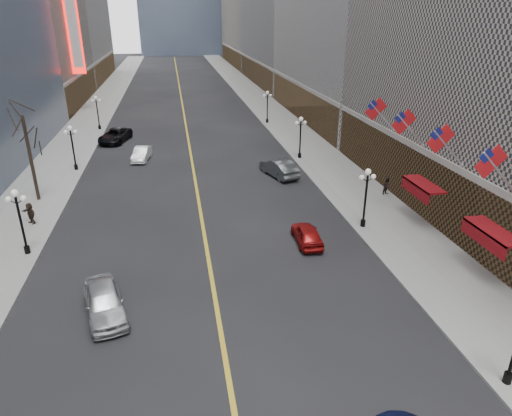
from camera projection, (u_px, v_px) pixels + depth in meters
name	position (u px, v px, depth m)	size (l,w,h in m)	color
sidewalk_east	(276.00, 117.00, 70.78)	(6.00, 230.00, 0.15)	gray
sidewalk_west	(88.00, 124.00, 66.23)	(6.00, 230.00, 0.15)	gray
lane_line	(183.00, 108.00, 77.58)	(0.25, 200.00, 0.02)	gold
streetlamp_east_1	(366.00, 192.00, 33.11)	(1.26, 0.44, 4.52)	black
streetlamp_east_2	(300.00, 133.00, 49.40)	(1.26, 0.44, 4.52)	black
streetlamp_east_3	(267.00, 103.00, 65.70)	(1.26, 0.44, 4.52)	black
streetlamp_west_1	(19.00, 215.00, 29.27)	(1.26, 0.44, 4.52)	black
streetlamp_west_2	(72.00, 143.00, 45.56)	(1.26, 0.44, 4.52)	black
streetlamp_west_3	(97.00, 109.00, 61.85)	(1.26, 0.44, 4.52)	black
flag_2	(493.00, 165.00, 24.72)	(2.87, 0.12, 2.87)	#B2B2B7
flag_3	(443.00, 141.00, 29.25)	(2.87, 0.12, 2.87)	#B2B2B7
flag_4	(406.00, 124.00, 33.77)	(2.87, 0.12, 2.87)	#B2B2B7
flag_5	(378.00, 111.00, 38.30)	(2.87, 0.12, 2.87)	#B2B2B7
awning_b	(491.00, 233.00, 26.51)	(1.40, 4.00, 0.93)	maroon
awning_c	(421.00, 186.00, 33.75)	(1.40, 4.00, 0.93)	maroon
theatre_marquee	(74.00, 33.00, 70.28)	(2.00, 0.55, 12.00)	red
tree_west_far	(25.00, 129.00, 36.73)	(3.60, 3.60, 7.92)	#2D231C
car_nb_near	(104.00, 302.00, 24.05)	(1.96, 4.87, 1.66)	silver
car_nb_mid	(142.00, 154.00, 49.83)	(1.50, 4.29, 1.41)	white
car_nb_far	(115.00, 136.00, 56.84)	(2.72, 5.91, 1.64)	black
car_sb_mid	(307.00, 234.00, 31.74)	(1.62, 4.03, 1.37)	maroon
car_sb_far	(279.00, 168.00, 44.89)	(1.79, 5.15, 1.70)	#464A4D
ped_east_walk	(387.00, 186.00, 39.91)	(0.78, 0.43, 1.61)	black
ped_west_far	(30.00, 213.00, 34.36)	(1.53, 0.44, 1.65)	black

